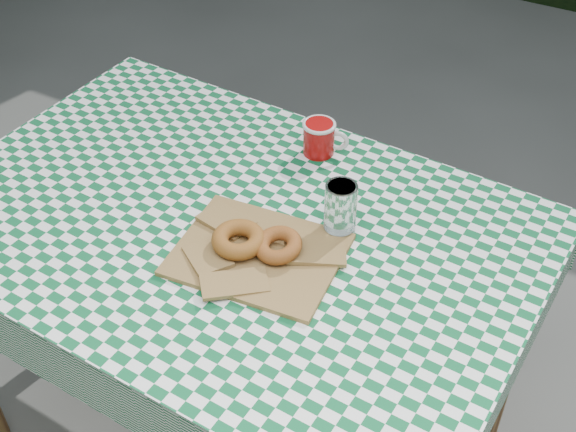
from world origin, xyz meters
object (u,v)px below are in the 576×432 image
at_px(table, 236,343).
at_px(drinking_glass, 340,209).
at_px(paper_bag, 258,253).
at_px(coffee_mug, 319,138).

relative_size(table, drinking_glass, 10.63).
bearing_deg(table, paper_bag, -25.17).
distance_m(table, coffee_mug, 0.52).
height_order(table, drinking_glass, drinking_glass).
xyz_separation_m(table, drinking_glass, (0.21, 0.09, 0.44)).
relative_size(paper_bag, drinking_glass, 2.72).
distance_m(table, paper_bag, 0.41).
relative_size(paper_bag, coffee_mug, 2.22).
xyz_separation_m(table, paper_bag, (0.11, -0.06, 0.39)).
relative_size(table, paper_bag, 3.91).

